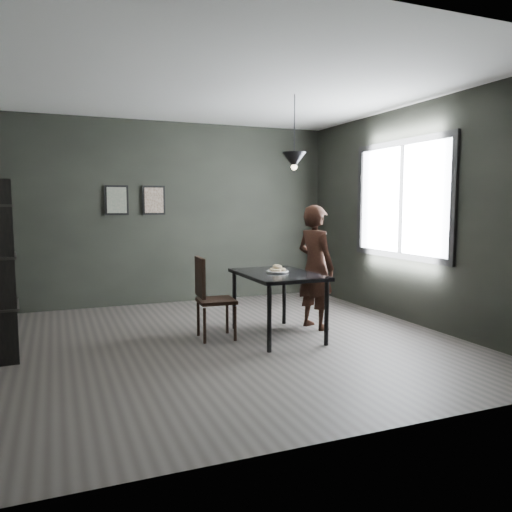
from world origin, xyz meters
name	(u,v)px	position (x,y,z in m)	size (l,w,h in m)	color
ground	(229,342)	(0.00, 0.00, 0.00)	(5.00, 5.00, 0.00)	#332F2C
back_wall	(176,213)	(0.00, 2.50, 1.40)	(5.00, 0.10, 2.80)	black
ceiling	(227,86)	(0.00, 0.00, 2.80)	(5.00, 5.00, 0.02)	silver
window_assembly	(401,200)	(2.47, 0.20, 1.60)	(0.04, 1.96, 1.56)	white
cafe_table	(278,280)	(0.60, 0.00, 0.67)	(0.80, 1.20, 0.75)	black
white_plate	(277,272)	(0.60, 0.01, 0.76)	(0.23, 0.23, 0.01)	white
donut_pile	(277,269)	(0.60, 0.01, 0.79)	(0.18, 0.19, 0.08)	beige
woman	(315,267)	(1.21, 0.20, 0.77)	(0.56, 0.37, 1.53)	black
wood_chair	(209,293)	(-0.17, 0.20, 0.54)	(0.44, 0.44, 0.94)	black
pendant_lamp	(294,160)	(0.85, 0.10, 2.05)	(0.28, 0.28, 0.86)	black
framed_print_left	(117,200)	(-0.90, 2.47, 1.60)	(0.34, 0.04, 0.44)	black
framed_print_right	(154,200)	(-0.35, 2.47, 1.60)	(0.34, 0.04, 0.44)	black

